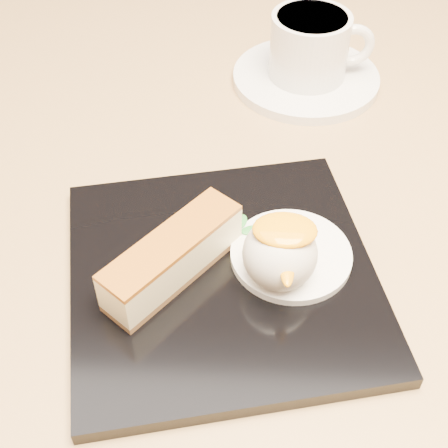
# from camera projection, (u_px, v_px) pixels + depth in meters

# --- Properties ---
(table) EXTENTS (0.80, 0.80, 0.72)m
(table) POSITION_uv_depth(u_px,v_px,m) (181.00, 324.00, 0.62)
(table) COLOR black
(table) RESTS_ON ground
(dessert_plate) EXTENTS (0.26, 0.26, 0.01)m
(dessert_plate) POSITION_uv_depth(u_px,v_px,m) (223.00, 275.00, 0.46)
(dessert_plate) COLOR black
(dessert_plate) RESTS_ON table
(cheesecake) EXTENTS (0.10, 0.11, 0.04)m
(cheesecake) POSITION_uv_depth(u_px,v_px,m) (173.00, 257.00, 0.44)
(cheesecake) COLOR brown
(cheesecake) RESTS_ON dessert_plate
(cream_smear) EXTENTS (0.09, 0.09, 0.01)m
(cream_smear) POSITION_uv_depth(u_px,v_px,m) (291.00, 255.00, 0.46)
(cream_smear) COLOR white
(cream_smear) RESTS_ON dessert_plate
(ice_cream_scoop) EXTENTS (0.05, 0.05, 0.05)m
(ice_cream_scoop) POSITION_uv_depth(u_px,v_px,m) (280.00, 254.00, 0.43)
(ice_cream_scoop) COLOR white
(ice_cream_scoop) RESTS_ON cream_smear
(mango_sauce) EXTENTS (0.04, 0.03, 0.01)m
(mango_sauce) POSITION_uv_depth(u_px,v_px,m) (285.00, 230.00, 0.42)
(mango_sauce) COLOR #FF9F08
(mango_sauce) RESTS_ON ice_cream_scoop
(mint_sprig) EXTENTS (0.03, 0.02, 0.00)m
(mint_sprig) POSITION_uv_depth(u_px,v_px,m) (252.00, 225.00, 0.48)
(mint_sprig) COLOR green
(mint_sprig) RESTS_ON cream_smear
(saucer) EXTENTS (0.15, 0.15, 0.01)m
(saucer) POSITION_uv_depth(u_px,v_px,m) (306.00, 78.00, 0.64)
(saucer) COLOR white
(saucer) RESTS_ON table
(coffee_cup) EXTENTS (0.10, 0.08, 0.06)m
(coffee_cup) POSITION_uv_depth(u_px,v_px,m) (311.00, 45.00, 0.62)
(coffee_cup) COLOR white
(coffee_cup) RESTS_ON saucer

